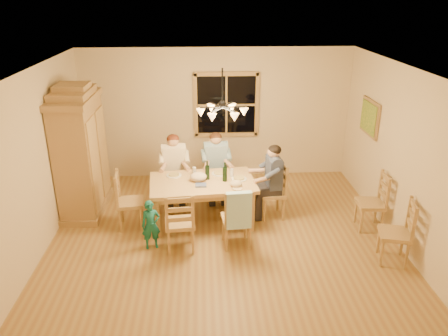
{
  "coord_description": "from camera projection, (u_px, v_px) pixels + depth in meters",
  "views": [
    {
      "loc": [
        -0.3,
        -6.26,
        3.72
      ],
      "look_at": [
        0.03,
        0.1,
        1.12
      ],
      "focal_mm": 35.0,
      "sensor_mm": 36.0,
      "label": 1
    }
  ],
  "objects": [
    {
      "name": "window",
      "position": [
        226.0,
        105.0,
        8.91
      ],
      "size": [
        1.3,
        0.06,
        1.3
      ],
      "color": "black",
      "rests_on": "wall_back"
    },
    {
      "name": "chair_near_right",
      "position": [
        236.0,
        227.0,
        6.78
      ],
      "size": [
        0.48,
        0.46,
        0.99
      ],
      "rotation": [
        0.0,
        0.0,
        0.1
      ],
      "color": "#AD864C",
      "rests_on": "floor"
    },
    {
      "name": "adult_slate_man",
      "position": [
        273.0,
        172.0,
        7.44
      ],
      "size": [
        0.46,
        0.42,
        0.87
      ],
      "rotation": [
        0.0,
        0.0,
        1.67
      ],
      "color": "#39415C",
      "rests_on": "floor"
    },
    {
      "name": "ceiling",
      "position": [
        222.0,
        68.0,
        6.19
      ],
      "size": [
        5.5,
        5.0,
        0.02
      ],
      "primitive_type": "cube",
      "color": "white",
      "rests_on": "wall_back"
    },
    {
      "name": "cloth_bundle",
      "position": [
        198.0,
        177.0,
        7.27
      ],
      "size": [
        0.28,
        0.22,
        0.15
      ],
      "primitive_type": "ellipsoid",
      "color": "beige",
      "rests_on": "dining_table"
    },
    {
      "name": "chair_far_right",
      "position": [
        216.0,
        185.0,
        8.27
      ],
      "size": [
        0.48,
        0.46,
        0.99
      ],
      "rotation": [
        0.0,
        0.0,
        3.24
      ],
      "color": "#AD864C",
      "rests_on": "floor"
    },
    {
      "name": "adult_woman",
      "position": [
        174.0,
        160.0,
        7.96
      ],
      "size": [
        0.42,
        0.46,
        0.87
      ],
      "rotation": [
        0.0,
        0.0,
        3.24
      ],
      "color": "beige",
      "rests_on": "floor"
    },
    {
      "name": "floor",
      "position": [
        223.0,
        233.0,
        7.21
      ],
      "size": [
        5.5,
        5.5,
        0.0
      ],
      "primitive_type": "plane",
      "color": "olive",
      "rests_on": "ground"
    },
    {
      "name": "wall_right",
      "position": [
        398.0,
        154.0,
        6.83
      ],
      "size": [
        0.02,
        5.0,
        2.7
      ],
      "primitive_type": "cube",
      "color": "beige",
      "rests_on": "floor"
    },
    {
      "name": "wall_left",
      "position": [
        40.0,
        160.0,
        6.57
      ],
      "size": [
        0.02,
        5.0,
        2.7
      ],
      "primitive_type": "cube",
      "color": "beige",
      "rests_on": "floor"
    },
    {
      "name": "dining_table",
      "position": [
        202.0,
        187.0,
        7.34
      ],
      "size": [
        1.84,
        1.23,
        0.76
      ],
      "rotation": [
        0.0,
        0.0,
        0.1
      ],
      "color": "tan",
      "rests_on": "floor"
    },
    {
      "name": "chair_end_right",
      "position": [
        271.0,
        201.0,
        7.64
      ],
      "size": [
        0.46,
        0.48,
        0.99
      ],
      "rotation": [
        0.0,
        0.0,
        1.67
      ],
      "color": "#AD864C",
      "rests_on": "floor"
    },
    {
      "name": "wine_glass_b",
      "position": [
        232.0,
        173.0,
        7.46
      ],
      "size": [
        0.06,
        0.06,
        0.14
      ],
      "primitive_type": "cylinder",
      "color": "silver",
      "rests_on": "dining_table"
    },
    {
      "name": "napkin",
      "position": [
        201.0,
        185.0,
        7.11
      ],
      "size": [
        0.19,
        0.16,
        0.03
      ],
      "primitive_type": "cube",
      "rotation": [
        0.0,
        0.0,
        0.1
      ],
      "color": "#4E5C90",
      "rests_on": "dining_table"
    },
    {
      "name": "chair_far_left",
      "position": [
        175.0,
        187.0,
        8.17
      ],
      "size": [
        0.48,
        0.46,
        0.99
      ],
      "rotation": [
        0.0,
        0.0,
        3.24
      ],
      "color": "#AD864C",
      "rests_on": "floor"
    },
    {
      "name": "chandelier",
      "position": [
        222.0,
        111.0,
        6.42
      ],
      "size": [
        0.77,
        0.68,
        0.71
      ],
      "color": "black",
      "rests_on": "ceiling"
    },
    {
      "name": "plate_slate",
      "position": [
        239.0,
        179.0,
        7.36
      ],
      "size": [
        0.26,
        0.26,
        0.02
      ],
      "primitive_type": "cylinder",
      "color": "white",
      "rests_on": "dining_table"
    },
    {
      "name": "wine_bottle_a",
      "position": [
        207.0,
        170.0,
        7.32
      ],
      "size": [
        0.08,
        0.08,
        0.33
      ],
      "primitive_type": "cylinder",
      "color": "black",
      "rests_on": "dining_table"
    },
    {
      "name": "plate_plaid",
      "position": [
        219.0,
        174.0,
        7.58
      ],
      "size": [
        0.26,
        0.26,
        0.02
      ],
      "primitive_type": "cylinder",
      "color": "white",
      "rests_on": "dining_table"
    },
    {
      "name": "child",
      "position": [
        151.0,
        225.0,
        6.67
      ],
      "size": [
        0.32,
        0.25,
        0.79
      ],
      "primitive_type": "imported",
      "rotation": [
        0.0,
        0.0,
        0.22
      ],
      "color": "#176B65",
      "rests_on": "floor"
    },
    {
      "name": "cap",
      "position": [
        236.0,
        184.0,
        7.07
      ],
      "size": [
        0.2,
        0.2,
        0.11
      ],
      "primitive_type": "ellipsoid",
      "color": "#CAB087",
      "rests_on": "dining_table"
    },
    {
      "name": "painting",
      "position": [
        370.0,
        118.0,
        7.84
      ],
      "size": [
        0.06,
        0.78,
        0.64
      ],
      "color": "olive",
      "rests_on": "wall_right"
    },
    {
      "name": "adult_plaid_man",
      "position": [
        216.0,
        158.0,
        8.07
      ],
      "size": [
        0.42,
        0.46,
        0.87
      ],
      "rotation": [
        0.0,
        0.0,
        3.24
      ],
      "color": "#306186",
      "rests_on": "floor"
    },
    {
      "name": "chair_end_left",
      "position": [
        131.0,
        210.0,
        7.31
      ],
      "size": [
        0.46,
        0.48,
        0.99
      ],
      "rotation": [
        0.0,
        0.0,
        -1.47
      ],
      "color": "#AD864C",
      "rests_on": "floor"
    },
    {
      "name": "wall_back",
      "position": [
        217.0,
        114.0,
        9.01
      ],
      "size": [
        5.5,
        0.02,
        2.7
      ],
      "primitive_type": "cube",
      "color": "beige",
      "rests_on": "floor"
    },
    {
      "name": "plate_woman",
      "position": [
        174.0,
        175.0,
        7.5
      ],
      "size": [
        0.26,
        0.26,
        0.02
      ],
      "primitive_type": "cylinder",
      "color": "white",
      "rests_on": "dining_table"
    },
    {
      "name": "towel",
      "position": [
        239.0,
        210.0,
        6.46
      ],
      "size": [
        0.39,
        0.14,
        0.58
      ],
      "primitive_type": "cube",
      "rotation": [
        0.0,
        0.0,
        0.1
      ],
      "color": "#A9D6E6",
      "rests_on": "chair_near_right"
    },
    {
      "name": "chair_spare_back",
      "position": [
        369.0,
        212.0,
        7.26
      ],
      "size": [
        0.45,
        0.47,
        0.99
      ],
      "rotation": [
        0.0,
        0.0,
        1.5
      ],
      "color": "#AD864C",
      "rests_on": "floor"
    },
    {
      "name": "wine_bottle_b",
      "position": [
        225.0,
        172.0,
        7.25
      ],
      "size": [
        0.08,
        0.08,
        0.33
      ],
      "primitive_type": "cylinder",
      "color": "black",
      "rests_on": "dining_table"
    },
    {
      "name": "chair_spare_front",
      "position": [
        393.0,
        243.0,
        6.37
      ],
      "size": [
        0.52,
        0.53,
        0.99
      ],
      "rotation": [
        0.0,
        0.0,
        1.32
      ],
      "color": "#AD864C",
      "rests_on": "floor"
    },
    {
      "name": "chair_near_left",
      "position": [
        180.0,
        232.0,
        6.66
      ],
      "size": [
        0.48,
        0.46,
        0.99
      ],
      "rotation": [
        0.0,
        0.0,
        0.1
      ],
      "color": "#AD864C",
      "rests_on": "floor"
    },
    {
      "name": "armoire",
      "position": [
        81.0,
        155.0,
        7.61
      ],
      "size": [
        0.66,
        1.4,
        2.3
      ],
      "color": "olive",
      "rests_on": "floor"
    },
    {
      "name": "wine_glass_a",
      "position": [
        194.0,
        171.0,
        7.53
      ],
      "size": [
        0.06,
        0.06,
        0.14
      ],
      "primitive_type": "cylinder",
      "color": "silver",
      "rests_on": "dining_table"
    }
  ]
}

